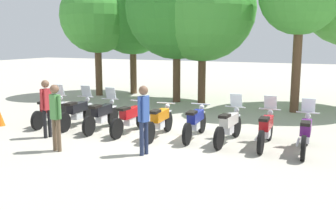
{
  "coord_description": "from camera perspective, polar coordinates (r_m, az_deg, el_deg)",
  "views": [
    {
      "loc": [
        4.9,
        -10.41,
        2.96
      ],
      "look_at": [
        0.0,
        0.5,
        0.9
      ],
      "focal_mm": 40.62,
      "sensor_mm": 36.0,
      "label": 1
    }
  ],
  "objects": [
    {
      "name": "ground_plane",
      "position": [
        11.88,
        -0.99,
        -4.66
      ],
      "size": [
        80.0,
        80.0,
        0.0
      ],
      "primitive_type": "plane",
      "color": "#ADA899"
    },
    {
      "name": "motorcycle_0",
      "position": [
        13.95,
        -17.2,
        -0.75
      ],
      "size": [
        0.63,
        2.18,
        1.37
      ],
      "rotation": [
        0.0,
        0.0,
        1.73
      ],
      "color": "black",
      "rests_on": "ground_plane"
    },
    {
      "name": "motorcycle_1",
      "position": [
        13.38,
        -13.43,
        -1.02
      ],
      "size": [
        0.62,
        2.19,
        1.37
      ],
      "rotation": [
        0.0,
        0.0,
        1.67
      ],
      "color": "black",
      "rests_on": "ground_plane"
    },
    {
      "name": "motorcycle_2",
      "position": [
        12.7,
        -9.88,
        -1.46
      ],
      "size": [
        0.62,
        2.19,
        1.37
      ],
      "rotation": [
        0.0,
        0.0,
        1.64
      ],
      "color": "black",
      "rests_on": "ground_plane"
    },
    {
      "name": "motorcycle_3",
      "position": [
        12.17,
        -5.68,
        -1.92
      ],
      "size": [
        0.62,
        2.19,
        0.99
      ],
      "rotation": [
        0.0,
        0.0,
        1.55
      ],
      "color": "black",
      "rests_on": "ground_plane"
    },
    {
      "name": "motorcycle_4",
      "position": [
        11.66,
        -1.27,
        -2.4
      ],
      "size": [
        0.62,
        2.19,
        0.99
      ],
      "rotation": [
        0.0,
        0.0,
        1.65
      ],
      "color": "black",
      "rests_on": "ground_plane"
    },
    {
      "name": "motorcycle_5",
      "position": [
        11.52,
        4.1,
        -2.57
      ],
      "size": [
        0.62,
        2.19,
        0.99
      ],
      "rotation": [
        0.0,
        0.0,
        1.63
      ],
      "color": "black",
      "rests_on": "ground_plane"
    },
    {
      "name": "motorcycle_6",
      "position": [
        11.15,
        9.12,
        -3.01
      ],
      "size": [
        0.62,
        2.19,
        1.37
      ],
      "rotation": [
        0.0,
        0.0,
        1.51
      ],
      "color": "black",
      "rests_on": "ground_plane"
    },
    {
      "name": "motorcycle_7",
      "position": [
        10.96,
        14.49,
        -3.41
      ],
      "size": [
        0.62,
        2.19,
        1.37
      ],
      "rotation": [
        0.0,
        0.0,
        1.59
      ],
      "color": "black",
      "rests_on": "ground_plane"
    },
    {
      "name": "motorcycle_8",
      "position": [
        10.75,
        19.95,
        -3.96
      ],
      "size": [
        0.62,
        2.19,
        1.37
      ],
      "rotation": [
        0.0,
        0.0,
        1.6
      ],
      "color": "black",
      "rests_on": "ground_plane"
    },
    {
      "name": "person_0",
      "position": [
        10.49,
        -16.53,
        -1.02
      ],
      "size": [
        0.41,
        0.27,
        1.8
      ],
      "rotation": [
        0.0,
        0.0,
        1.42
      ],
      "color": "brown",
      "rests_on": "ground_plane"
    },
    {
      "name": "person_1",
      "position": [
        9.74,
        -3.67,
        -1.38
      ],
      "size": [
        0.3,
        0.41,
        1.81
      ],
      "rotation": [
        0.0,
        0.0,
        6.0
      ],
      "color": "#232D4C",
      "rests_on": "ground_plane"
    },
    {
      "name": "person_2",
      "position": [
        12.05,
        -17.81,
        0.16
      ],
      "size": [
        0.27,
        0.41,
        1.77
      ],
      "rotation": [
        0.0,
        0.0,
        6.09
      ],
      "color": "black",
      "rests_on": "ground_plane"
    },
    {
      "name": "tree_0",
      "position": [
        20.66,
        -10.61,
        12.95
      ],
      "size": [
        3.85,
        3.85,
        6.11
      ],
      "color": "brown",
      "rests_on": "ground_plane"
    },
    {
      "name": "tree_1",
      "position": [
        21.17,
        -5.36,
        13.44
      ],
      "size": [
        4.38,
        4.38,
        6.53
      ],
      "color": "brown",
      "rests_on": "ground_plane"
    },
    {
      "name": "tree_2",
      "position": [
        18.17,
        1.35,
        14.4
      ],
      "size": [
        4.8,
        4.8,
        6.83
      ],
      "color": "brown",
      "rests_on": "ground_plane"
    },
    {
      "name": "tree_3",
      "position": [
        17.86,
        5.25,
        14.25
      ],
      "size": [
        4.83,
        4.83,
        6.79
      ],
      "color": "brown",
      "rests_on": "ground_plane"
    },
    {
      "name": "traffic_cone",
      "position": [
        14.44,
        -23.9,
        -1.79
      ],
      "size": [
        0.32,
        0.32,
        0.55
      ],
      "primitive_type": "cone",
      "color": "orange",
      "rests_on": "ground_plane"
    }
  ]
}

